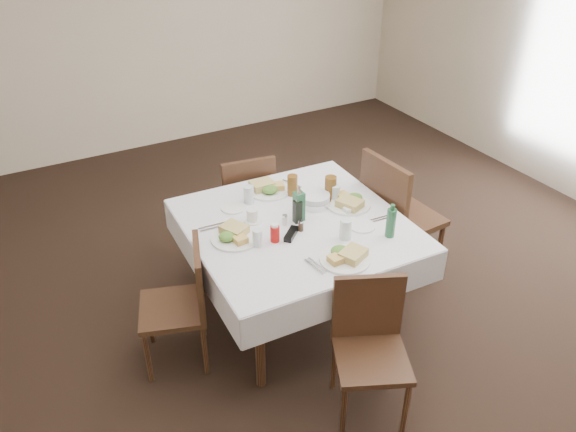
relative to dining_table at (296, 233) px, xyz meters
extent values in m
plane|color=black|center=(0.17, -0.17, -0.68)|extent=(7.00, 7.00, 0.00)
cube|color=beige|center=(0.17, 3.33, 0.72)|extent=(6.00, 0.04, 2.80)
cylinder|color=black|center=(-0.51, -0.48, -0.32)|extent=(0.06, 0.06, 0.72)
cylinder|color=black|center=(-0.48, 0.51, -0.32)|extent=(0.06, 0.06, 0.72)
cylinder|color=black|center=(0.48, -0.51, -0.32)|extent=(0.06, 0.06, 0.72)
cylinder|color=black|center=(0.51, 0.48, -0.32)|extent=(0.06, 0.06, 0.72)
cube|color=black|center=(0.00, 0.00, 0.05)|extent=(1.28, 1.28, 0.03)
cube|color=white|center=(0.00, 0.00, 0.07)|extent=(1.41, 1.41, 0.01)
cube|color=white|center=(0.02, 0.68, -0.04)|extent=(1.36, 0.06, 0.22)
cube|color=white|center=(-0.02, -0.68, -0.04)|extent=(1.36, 0.06, 0.22)
cube|color=white|center=(0.68, -0.02, -0.04)|extent=(0.06, 1.36, 0.22)
cube|color=white|center=(-0.68, 0.02, -0.04)|extent=(0.06, 1.36, 0.22)
cube|color=black|center=(0.05, 0.94, -0.26)|extent=(0.47, 0.47, 0.04)
cube|color=black|center=(0.02, 0.75, -0.03)|extent=(0.42, 0.10, 0.46)
cylinder|color=black|center=(0.25, 1.10, -0.47)|extent=(0.03, 0.03, 0.43)
cylinder|color=black|center=(0.20, 0.74, -0.47)|extent=(0.03, 0.03, 0.43)
cylinder|color=black|center=(-0.11, 1.15, -0.47)|extent=(0.03, 0.03, 0.43)
cylinder|color=black|center=(-0.16, 0.79, -0.47)|extent=(0.03, 0.03, 0.43)
cube|color=black|center=(-0.05, -0.95, -0.27)|extent=(0.53, 0.53, 0.04)
cube|color=black|center=(0.02, -0.78, -0.06)|extent=(0.38, 0.20, 0.44)
cylinder|color=black|center=(-0.28, -1.03, -0.48)|extent=(0.03, 0.03, 0.41)
cylinder|color=black|center=(-0.14, -0.72, -0.48)|extent=(0.03, 0.03, 0.41)
cylinder|color=black|center=(0.03, -1.18, -0.48)|extent=(0.03, 0.03, 0.41)
cylinder|color=black|center=(0.17, -0.86, -0.48)|extent=(0.03, 0.03, 0.41)
cube|color=black|center=(0.95, 0.03, -0.19)|extent=(0.51, 0.51, 0.04)
cube|color=black|center=(0.72, 0.02, 0.08)|extent=(0.07, 0.49, 0.53)
cylinder|color=black|center=(1.17, -0.17, -0.44)|extent=(0.04, 0.04, 0.50)
cylinder|color=black|center=(0.75, -0.19, -0.44)|extent=(0.04, 0.04, 0.50)
cylinder|color=black|center=(1.14, 0.25, -0.44)|extent=(0.04, 0.04, 0.50)
cylinder|color=black|center=(0.72, 0.23, -0.44)|extent=(0.04, 0.04, 0.50)
cube|color=black|center=(-0.88, -0.01, -0.27)|extent=(0.51, 0.51, 0.04)
cube|color=black|center=(-0.71, -0.07, -0.06)|extent=(0.16, 0.39, 0.44)
cylinder|color=black|center=(-0.99, 0.21, -0.48)|extent=(0.03, 0.03, 0.41)
cylinder|color=black|center=(-0.66, 0.10, -0.48)|extent=(0.03, 0.03, 0.41)
cylinder|color=black|center=(-1.10, -0.12, -0.48)|extent=(0.03, 0.03, 0.41)
cylinder|color=black|center=(-0.77, -0.23, -0.48)|extent=(0.03, 0.03, 0.41)
cylinder|color=white|center=(0.04, 0.46, 0.09)|extent=(0.31, 0.31, 0.02)
cube|color=#B09445|center=(0.00, 0.50, 0.12)|extent=(0.16, 0.13, 0.05)
cube|color=gold|center=(0.09, 0.44, 0.11)|extent=(0.12, 0.11, 0.04)
ellipsoid|color=#2F6A1B|center=(0.02, 0.41, 0.12)|extent=(0.11, 0.10, 0.05)
cylinder|color=white|center=(0.05, -0.50, 0.09)|extent=(0.30, 0.30, 0.02)
cube|color=#B09445|center=(0.09, -0.52, 0.12)|extent=(0.19, 0.17, 0.05)
cube|color=gold|center=(-0.01, -0.50, 0.11)|extent=(0.10, 0.08, 0.04)
ellipsoid|color=#2F6A1B|center=(0.04, -0.45, 0.12)|extent=(0.11, 0.10, 0.05)
cylinder|color=white|center=(0.43, 0.03, 0.09)|extent=(0.31, 0.31, 0.02)
cube|color=#B09445|center=(0.41, -0.02, 0.12)|extent=(0.18, 0.20, 0.05)
cube|color=gold|center=(0.42, 0.08, 0.11)|extent=(0.09, 0.11, 0.04)
ellipsoid|color=#2F6A1B|center=(0.48, 0.03, 0.12)|extent=(0.11, 0.10, 0.05)
cylinder|color=white|center=(-0.43, 0.02, 0.09)|extent=(0.30, 0.30, 0.02)
cube|color=#B09445|center=(-0.41, 0.07, 0.12)|extent=(0.18, 0.19, 0.05)
cube|color=gold|center=(-0.42, -0.04, 0.11)|extent=(0.09, 0.11, 0.04)
ellipsoid|color=#2F6A1B|center=(-0.48, 0.01, 0.12)|extent=(0.11, 0.10, 0.05)
cylinder|color=white|center=(-0.28, 0.36, 0.08)|extent=(0.17, 0.17, 0.01)
cylinder|color=white|center=(0.35, -0.25, 0.08)|extent=(0.17, 0.17, 0.01)
cylinder|color=silver|center=(-0.16, 0.38, 0.14)|extent=(0.07, 0.07, 0.13)
cylinder|color=silver|center=(0.18, -0.30, 0.15)|extent=(0.07, 0.07, 0.14)
cylinder|color=silver|center=(0.39, 0.12, 0.13)|extent=(0.06, 0.06, 0.11)
cylinder|color=silver|center=(-0.33, -0.11, 0.13)|extent=(0.06, 0.06, 0.11)
cylinder|color=brown|center=(0.16, 0.34, 0.15)|extent=(0.07, 0.07, 0.15)
cylinder|color=brown|center=(0.37, 0.16, 0.16)|extent=(0.08, 0.08, 0.17)
cylinder|color=silver|center=(0.23, 0.15, 0.10)|extent=(0.23, 0.23, 0.04)
cylinder|color=white|center=(0.23, 0.15, 0.13)|extent=(0.20, 0.20, 0.05)
cube|color=black|center=(0.01, 0.01, 0.16)|extent=(0.05, 0.05, 0.16)
cone|color=silver|center=(0.01, 0.01, 0.26)|extent=(0.03, 0.03, 0.04)
cube|color=#225A36|center=(0.03, 0.03, 0.18)|extent=(0.06, 0.06, 0.20)
cone|color=silver|center=(0.03, 0.03, 0.31)|extent=(0.03, 0.03, 0.06)
cylinder|color=#B60C0A|center=(-0.22, -0.12, 0.13)|extent=(0.06, 0.06, 0.11)
cylinder|color=white|center=(-0.22, -0.12, 0.19)|extent=(0.04, 0.04, 0.02)
cylinder|color=white|center=(-0.07, 0.02, 0.11)|extent=(0.03, 0.03, 0.06)
cylinder|color=silver|center=(-0.07, 0.02, 0.14)|extent=(0.03, 0.03, 0.01)
cylinder|color=#3A281D|center=(-0.02, -0.09, 0.11)|extent=(0.03, 0.03, 0.06)
cylinder|color=silver|center=(-0.02, -0.09, 0.15)|extent=(0.03, 0.03, 0.01)
cylinder|color=white|center=(-0.24, 0.15, 0.08)|extent=(0.12, 0.12, 0.01)
cylinder|color=white|center=(-0.24, 0.15, 0.13)|extent=(0.07, 0.07, 0.08)
cylinder|color=black|center=(-0.24, 0.15, 0.15)|extent=(0.06, 0.06, 0.01)
torus|color=white|center=(-0.21, 0.19, 0.13)|extent=(0.04, 0.05, 0.05)
cube|color=black|center=(-0.10, -0.12, 0.09)|extent=(0.15, 0.14, 0.03)
cylinder|color=#225A36|center=(0.44, -0.42, 0.17)|extent=(0.06, 0.06, 0.19)
cylinder|color=#225A36|center=(0.44, -0.42, 0.29)|extent=(0.03, 0.03, 0.03)
cube|color=white|center=(0.38, -0.07, 0.10)|extent=(0.09, 0.05, 0.04)
cube|color=pink|center=(0.38, -0.07, 0.11)|extent=(0.07, 0.04, 0.02)
cube|color=silver|center=(0.21, 0.46, 0.08)|extent=(0.07, 0.18, 0.01)
cube|color=silver|center=(0.23, 0.47, 0.08)|extent=(0.07, 0.18, 0.01)
cube|color=silver|center=(-0.12, -0.47, 0.08)|extent=(0.04, 0.18, 0.01)
cube|color=silver|center=(-0.15, -0.47, 0.08)|extent=(0.04, 0.18, 0.01)
cube|color=silver|center=(0.50, -0.24, 0.08)|extent=(0.16, 0.02, 0.01)
cube|color=silver|center=(0.50, -0.22, 0.08)|extent=(0.16, 0.02, 0.01)
cube|color=silver|center=(-0.49, 0.22, 0.08)|extent=(0.21, 0.03, 0.01)
cube|color=silver|center=(-0.49, 0.19, 0.08)|extent=(0.21, 0.03, 0.01)
camera|label=1|loc=(-1.53, -2.67, 2.04)|focal=35.00mm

